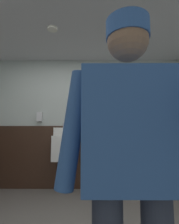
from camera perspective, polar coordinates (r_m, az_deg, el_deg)
name	(u,v)px	position (r m, az deg, el deg)	size (l,w,h in m)	color
wall_back	(80,122)	(3.44, -3.03, -3.36)	(4.55, 0.12, 2.52)	silver
wainscot_band_back	(80,157)	(3.40, -3.17, -14.68)	(3.95, 0.03, 1.18)	#382319
downlight_far	(52,29)	(2.70, -12.27, 25.52)	(0.14, 0.14, 0.03)	white
urinal_left	(63,148)	(3.27, -8.99, -11.67)	(0.40, 0.34, 1.24)	white
urinal_middle	(103,148)	(3.24, 4.53, -11.78)	(0.40, 0.34, 1.24)	white
privacy_divider_panel	(83,138)	(3.15, -2.31, -8.80)	(0.04, 0.40, 0.90)	#4C4C51
person	(131,160)	(0.83, 13.71, -15.39)	(0.67, 0.60, 1.64)	#2D3342
soap_dispenser	(40,117)	(3.49, -16.31, -1.53)	(0.10, 0.07, 0.18)	silver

